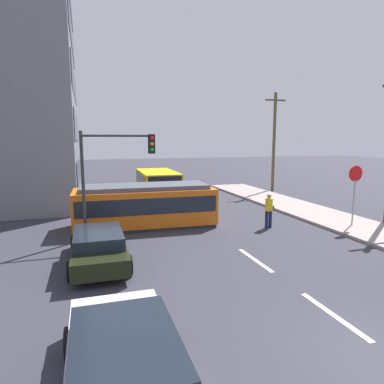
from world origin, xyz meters
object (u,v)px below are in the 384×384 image
Objects in this scene: pedestrian_crossing at (269,209)px; stop_sign at (355,183)px; utility_pole_mid at (274,141)px; city_bus at (158,183)px; traffic_light_mast at (114,163)px; parked_sedan_mid at (99,246)px; parked_sedan_near at (125,366)px; streetcar_tram at (145,205)px.

pedestrian_crossing is 4.28m from stop_sign.
city_bus is at bearing -179.01° from utility_pole_mid.
traffic_light_mast is at bearing 174.74° from pedestrian_crossing.
city_bus is 13.42m from parked_sedan_mid.
parked_sedan_mid is at bearing -110.65° from city_bus.
city_bus is 13.45m from stop_sign.
utility_pole_mid is at bearing 58.24° from pedestrian_crossing.
traffic_light_mast reaches higher than parked_sedan_near.
streetcar_tram is 0.86× the size of utility_pole_mid.
streetcar_tram reaches higher than city_bus.
pedestrian_crossing reaches higher than parked_sedan_mid.
utility_pole_mid is (9.68, 0.17, 3.04)m from city_bus.
parked_sedan_mid is (-8.05, -2.44, -0.32)m from pedestrian_crossing.
streetcar_tram is at bearing 160.75° from stop_sign.
parked_sedan_mid is 0.56× the size of utility_pole_mid.
parked_sedan_mid is (-2.42, -4.61, -0.45)m from streetcar_tram.
stop_sign is (11.82, 7.83, 1.57)m from parked_sedan_near.
stop_sign reaches higher than streetcar_tram.
stop_sign is at bearing -102.03° from utility_pole_mid.
stop_sign is (11.97, 1.27, 1.57)m from parked_sedan_mid.
utility_pole_mid reaches higher than stop_sign.
parked_sedan_near is at bearing -131.28° from pedestrian_crossing.
parked_sedan_mid is at bearing -105.71° from traffic_light_mast.
stop_sign is at bearing -57.32° from city_bus.
streetcar_tram is at bearing -106.23° from city_bus.
stop_sign reaches higher than pedestrian_crossing.
traffic_light_mast is 16.63m from utility_pole_mid.
utility_pole_mid is at bearing 53.51° from parked_sedan_near.
streetcar_tram is 1.49× the size of traffic_light_mast.
utility_pole_mid reaches higher than parked_sedan_mid.
parked_sedan_near is at bearing -103.49° from city_bus.
pedestrian_crossing is 12.51m from utility_pole_mid.
parked_sedan_mid is 12.14m from stop_sign.
utility_pole_mid is at bearing 34.09° from streetcar_tram.
traffic_light_mast is at bearing 85.70° from parked_sedan_near.
parked_sedan_near is at bearing -88.72° from parked_sedan_mid.
pedestrian_crossing is (3.32, -10.11, -0.17)m from city_bus.
pedestrian_crossing is at bearing -71.84° from city_bus.
traffic_light_mast is at bearing 74.29° from parked_sedan_mid.
pedestrian_crossing is 8.42m from parked_sedan_mid.
utility_pole_mid is at bearing 41.44° from parked_sedan_mid.
streetcar_tram is 2.38× the size of stop_sign.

